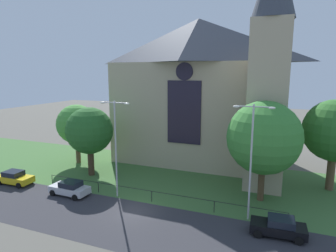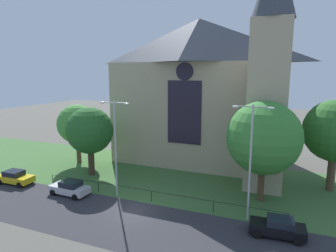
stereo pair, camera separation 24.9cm
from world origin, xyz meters
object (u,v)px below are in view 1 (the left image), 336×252
Objects in this scene: tree_left_near at (89,131)px; streetlamp_far at (251,150)px; parked_car_silver at (70,188)px; streetlamp_near at (115,138)px; parked_car_yellow at (15,178)px; tree_right_near at (264,138)px; parked_car_black at (279,227)px; tree_right_far at (335,131)px; tree_left_far at (77,124)px; church_building at (202,90)px.

streetlamp_far is (19.61, -4.41, 0.62)m from tree_left_near.
tree_left_near is 7.89m from parked_car_silver.
streetlamp_near is 13.97m from parked_car_yellow.
parked_car_black is (1.82, -6.30, -5.69)m from tree_right_near.
tree_right_near is 1.01× the size of tree_right_far.
tree_left_far is (-25.10, 3.50, -0.88)m from tree_right_near.
church_building is 21.66m from parked_car_silver.
church_building is 3.04× the size of tree_left_near.
parked_car_silver is at bearing -161.84° from streetlamp_near.
church_building is 6.11× the size of parked_car_silver.
streetlamp_near is (6.40, -4.41, 0.53)m from tree_left_near.
streetlamp_far is at bearing -12.67° from tree_left_near.
tree_right_near is at bearing 0.15° from tree_left_near.
tree_left_far is 0.84× the size of streetlamp_near.
parked_car_black is at bearing -36.12° from streetlamp_far.
parked_car_yellow is 0.99× the size of parked_car_black.
streetlamp_near reaches higher than tree_left_far.
church_building reaches higher than tree_left_far.
tree_right_near is 25.36m from tree_left_far.
streetlamp_near reaches higher than parked_car_black.
church_building is 2.61× the size of streetlamp_near.
streetlamp_far reaches higher than parked_car_black.
tree_right_near reaches higher than streetlamp_near.
parked_car_silver and parked_car_black have the same top height.
parked_car_silver is 20.49m from parked_car_black.
parked_car_yellow is at bearing -167.70° from tree_right_near.
streetlamp_far is at bearing 0.00° from streetlamp_near.
tree_left_far is (-31.95, -2.12, -1.01)m from tree_right_far.
parked_car_silver is at bearing -74.63° from tree_left_near.
church_building reaches higher than streetlamp_far.
tree_left_far is at bearing -22.74° from parked_car_black.
tree_left_far is 1.95× the size of parked_car_black.
parked_car_yellow is at bearing -173.94° from streetlamp_near.
streetlamp_far is (24.40, -7.97, 0.70)m from tree_left_far.
streetlamp_near reaches higher than parked_car_silver.
tree_right_near is at bearing -49.91° from church_building.
church_building is 6.07× the size of parked_car_black.
parked_car_silver is (8.04, -0.20, 0.00)m from parked_car_yellow.
parked_car_black is (15.73, -1.84, -5.42)m from streetlamp_near.
church_building is 17.36m from tree_right_far.
parked_car_silver is (-4.76, -1.56, -5.42)m from streetlamp_near.
streetlamp_far is at bearing -61.06° from church_building.
tree_right_near is (9.25, -10.99, -3.84)m from church_building.
church_building is at bearing -60.11° from parked_car_black.
tree_right_near is 8.68m from parked_car_black.
parked_car_black is (22.13, -6.25, -4.89)m from tree_left_near.
tree_left_far is at bearing -154.73° from church_building.
tree_left_near is (4.79, -3.56, 0.08)m from tree_left_far.
tree_left_far is 13.75m from streetlamp_near.
church_building reaches higher than tree_right_near.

